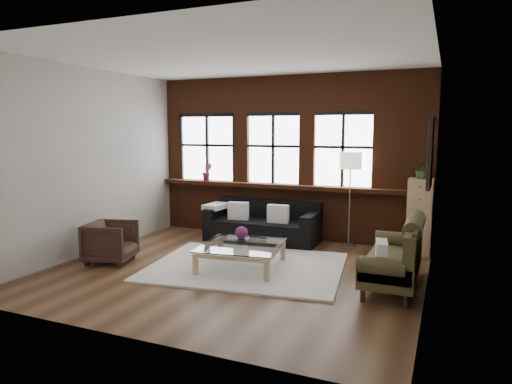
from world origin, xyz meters
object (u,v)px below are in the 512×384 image
at_px(vase, 241,240).
at_px(drawer_chest, 419,217).
at_px(armchair, 111,242).
at_px(dark_sofa, 262,221).
at_px(vintage_settee, 393,253).
at_px(floor_lamp, 350,196).
at_px(coffee_table, 242,257).

height_order(vase, drawer_chest, drawer_chest).
bearing_deg(armchair, dark_sofa, -53.55).
distance_m(dark_sofa, vase, 1.83).
relative_size(dark_sofa, drawer_chest, 1.64).
bearing_deg(armchair, vintage_settee, -98.28).
relative_size(armchair, vase, 4.96).
relative_size(dark_sofa, vintage_settee, 1.24).
bearing_deg(vase, armchair, -167.34).
bearing_deg(drawer_chest, floor_lamp, 176.99).
height_order(coffee_table, vase, vase).
distance_m(dark_sofa, floor_lamp, 1.73).
xyz_separation_m(vintage_settee, drawer_chest, (0.23, 1.88, 0.20)).
bearing_deg(dark_sofa, vase, -77.97).
xyz_separation_m(armchair, vase, (2.13, 0.48, 0.13)).
xyz_separation_m(dark_sofa, drawer_chest, (2.85, 0.20, 0.27)).
relative_size(drawer_chest, floor_lamp, 0.70).
height_order(coffee_table, floor_lamp, floor_lamp).
height_order(dark_sofa, armchair, dark_sofa).
distance_m(coffee_table, vase, 0.27).
bearing_deg(coffee_table, drawer_chest, 38.78).
bearing_deg(vase, dark_sofa, 102.03).
bearing_deg(drawer_chest, vintage_settee, -96.98).
xyz_separation_m(dark_sofa, vintage_settee, (2.62, -1.68, 0.07)).
relative_size(coffee_table, drawer_chest, 0.91).
xyz_separation_m(dark_sofa, floor_lamp, (1.62, 0.26, 0.56)).
distance_m(vintage_settee, drawer_chest, 1.90).
bearing_deg(floor_lamp, armchair, -143.16).
bearing_deg(drawer_chest, coffee_table, -141.22).
distance_m(armchair, floor_lamp, 4.26).
distance_m(armchair, coffee_table, 2.19).
bearing_deg(vintage_settee, coffee_table, -177.33).
xyz_separation_m(armchair, coffee_table, (2.13, 0.48, -0.14)).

